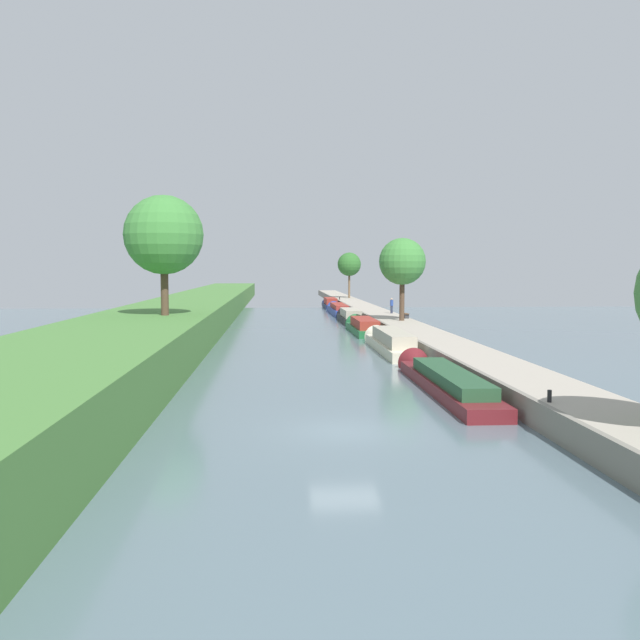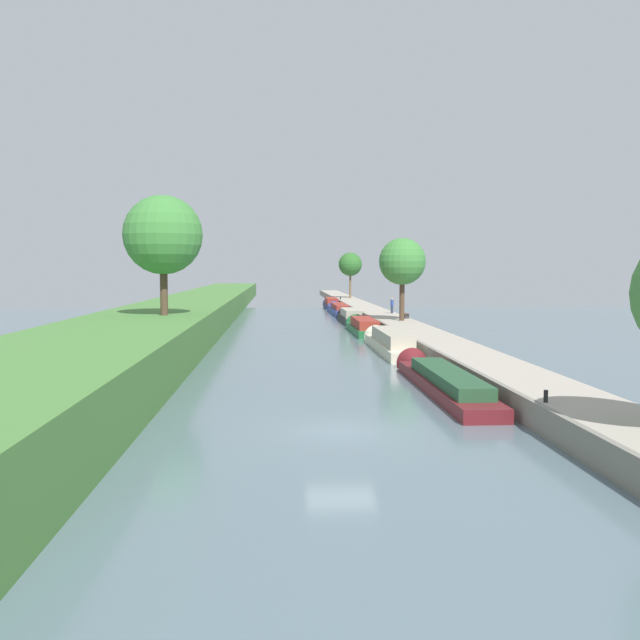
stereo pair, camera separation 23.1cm
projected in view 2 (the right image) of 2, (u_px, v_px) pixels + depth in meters
ground_plane at (341, 431)px, 25.22m from camera, size 160.00×160.00×0.00m
left_grassy_bank at (13, 399)px, 24.44m from camera, size 8.71×260.00×2.59m
right_towpath at (582, 414)px, 25.71m from camera, size 3.51×260.00×1.01m
stone_quay at (532, 414)px, 25.59m from camera, size 0.25×260.00×1.06m
narrowboat_maroon at (441, 380)px, 33.89m from camera, size 1.93×15.13×1.84m
narrowboat_cream at (389, 342)px, 49.73m from camera, size 2.00×13.93×2.17m
narrowboat_green at (362, 326)px, 64.29m from camera, size 2.15×12.00×2.10m
narrowboat_black at (350, 316)px, 77.02m from camera, size 2.06×11.14×2.14m
narrowboat_blue at (339, 309)px, 90.37m from camera, size 1.92×14.87×1.87m
narrowboat_navy at (331, 304)px, 104.38m from camera, size 1.93×10.19×2.13m
tree_rightbank_midnear at (402, 262)px, 64.74m from camera, size 4.35×4.35×7.69m
tree_rightbank_midfar at (350, 264)px, 114.47m from camera, size 3.86×3.86×7.47m
tree_leftbank_downstream at (163, 235)px, 48.54m from camera, size 5.52×5.52×8.38m
person_walking at (392, 305)px, 75.62m from camera, size 0.34×0.34×1.66m
mooring_bollard_near at (546, 396)px, 25.36m from camera, size 0.16×0.16×0.45m
mooring_bollard_far at (341, 298)px, 109.20m from camera, size 0.16×0.16×0.45m
park_bench at (406, 315)px, 68.33m from camera, size 0.44×1.50×0.47m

